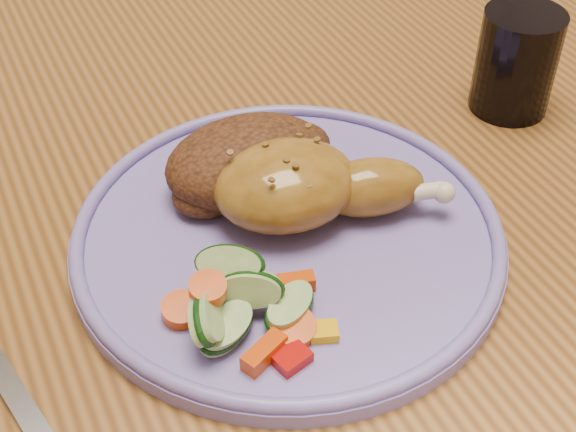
{
  "coord_description": "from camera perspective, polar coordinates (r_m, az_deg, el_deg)",
  "views": [
    {
      "loc": [
        -0.28,
        -0.51,
        1.14
      ],
      "look_at": [
        -0.11,
        -0.15,
        0.78
      ],
      "focal_mm": 50.0,
      "sensor_mm": 36.0,
      "label": 1
    }
  ],
  "objects": [
    {
      "name": "plate",
      "position": [
        0.56,
        0.0,
        -1.6
      ],
      "size": [
        0.3,
        0.3,
        0.01
      ],
      "primitive_type": "cylinder",
      "color": "#6F61AF",
      "rests_on": "dining_table"
    },
    {
      "name": "dining_table",
      "position": [
        0.75,
        2.53,
        3.02
      ],
      "size": [
        0.9,
        1.4,
        0.75
      ],
      "color": "brown",
      "rests_on": "ground"
    },
    {
      "name": "chicken_leg",
      "position": [
        0.55,
        1.31,
        2.19
      ],
      "size": [
        0.16,
        0.1,
        0.05
      ],
      "color": "#91641E",
      "rests_on": "plate"
    },
    {
      "name": "drinking_glass",
      "position": [
        0.7,
        15.92,
        10.5
      ],
      "size": [
        0.07,
        0.07,
        0.09
      ],
      "primitive_type": "cylinder",
      "color": "black",
      "rests_on": "dining_table"
    },
    {
      "name": "plate_rim",
      "position": [
        0.55,
        0.0,
        -0.77
      ],
      "size": [
        0.3,
        0.3,
        0.01
      ],
      "primitive_type": "torus",
      "color": "#6F61AF",
      "rests_on": "plate"
    },
    {
      "name": "rice_pilaf",
      "position": [
        0.58,
        -2.69,
        3.91
      ],
      "size": [
        0.13,
        0.09,
        0.05
      ],
      "color": "#4F2913",
      "rests_on": "plate"
    },
    {
      "name": "vegetable_pile",
      "position": [
        0.49,
        -3.18,
        -6.35
      ],
      "size": [
        0.1,
        0.1,
        0.05
      ],
      "color": "#A50A05",
      "rests_on": "plate"
    },
    {
      "name": "chair_far",
      "position": [
        1.34,
        -10.45,
        12.55
      ],
      "size": [
        0.42,
        0.42,
        0.91
      ],
      "color": "#4C2D16",
      "rests_on": "ground"
    }
  ]
}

